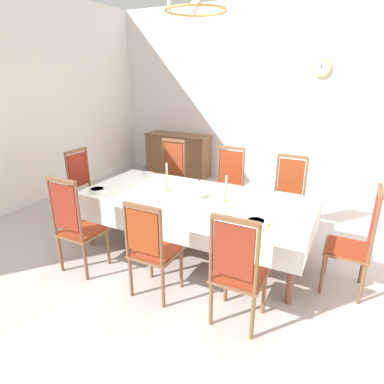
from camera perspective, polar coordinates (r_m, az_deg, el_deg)
ground at (r=4.13m, az=-0.72°, el=-11.50°), size 6.46×6.56×0.04m
back_wall at (r=6.65m, az=13.23°, el=15.79°), size 6.46×0.08×3.42m
dining_table at (r=3.98m, az=0.55°, el=-1.67°), size 2.76×1.19×0.74m
tablecloth at (r=3.98m, az=0.55°, el=-1.78°), size 2.78×1.21×0.34m
chair_south_a at (r=3.81m, az=-19.54°, el=-5.48°), size 0.44×0.42×1.14m
chair_north_a at (r=5.27m, az=-3.83°, el=2.75°), size 0.44×0.42×1.16m
chair_south_b at (r=3.24m, az=-7.03°, el=-9.71°), size 0.44×0.42×1.04m
chair_north_b at (r=4.86m, az=6.17°, el=1.08°), size 0.44×0.42×1.14m
chair_south_c at (r=2.89m, az=7.94°, el=-13.35°), size 0.44×0.42×1.10m
chair_north_c at (r=4.65m, az=16.30°, el=-0.68°), size 0.44×0.42×1.11m
chair_head_west at (r=5.02m, az=-18.01°, el=0.73°), size 0.42×0.44×1.12m
chair_head_east at (r=3.66m, az=26.74°, el=-7.65°), size 0.42×0.44×1.14m
soup_tureen at (r=3.89m, az=1.27°, el=0.64°), size 0.28×0.28×0.22m
candlestick_west at (r=4.08m, az=-4.40°, el=2.13°), size 0.07×0.07×0.36m
candlestick_east at (r=3.76m, az=5.94°, el=0.08°), size 0.07×0.07×0.31m
bowl_near_left at (r=3.39m, az=2.46°, el=-3.95°), size 0.17×0.17×0.04m
bowl_near_right at (r=3.27m, az=11.10°, el=-5.18°), size 0.20×0.20×0.05m
bowl_far_left at (r=4.81m, az=-7.63°, el=3.21°), size 0.15×0.15×0.04m
bowl_far_right at (r=4.24m, az=-16.24°, el=0.34°), size 0.19×0.19×0.05m
spoon_primary at (r=3.38m, az=4.39°, el=-4.39°), size 0.04×0.18×0.01m
spoon_secondary at (r=3.27m, az=13.43°, el=-5.74°), size 0.03×0.18×0.01m
sideboard at (r=7.23m, az=-2.46°, el=6.49°), size 1.44×0.48×0.90m
mounted_clock at (r=6.40m, az=21.70°, el=19.47°), size 0.30×0.06×0.30m
chandelier at (r=3.75m, az=0.67°, el=29.28°), size 0.64×0.63×0.66m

